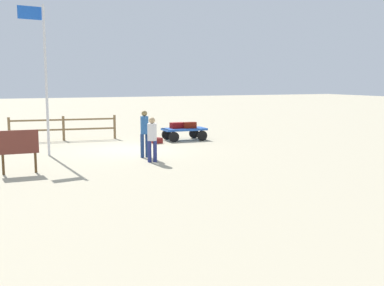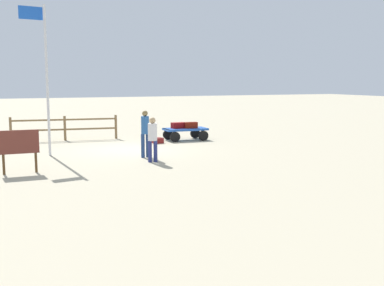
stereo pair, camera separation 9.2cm
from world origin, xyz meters
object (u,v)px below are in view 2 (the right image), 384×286
Objects in this scene: luggage_cart at (185,131)px; worker_trailing at (145,131)px; worker_lead at (153,136)px; signboard at (19,145)px; suitcase_tan at (158,141)px; suitcase_maroon at (178,125)px; suitcase_grey at (191,125)px; flagpole at (44,69)px.

worker_trailing is (3.31, 4.15, 0.57)m from luggage_cart.
worker_lead reaches higher than signboard.
worker_trailing is at bearing -93.21° from worker_lead.
worker_lead reaches higher than suitcase_tan.
worker_lead is (3.04, 5.29, 0.20)m from suitcase_maroon.
worker_trailing is at bearing 48.54° from suitcase_grey.
luggage_cart is 0.41m from suitcase_grey.
signboard is (6.27, 5.03, 0.78)m from suitcase_tan.
suitcase_tan is at bearing -161.47° from flagpole.
luggage_cart is 7.62m from flagpole.
luggage_cart is 0.45m from suitcase_maroon.
signboard is (7.53, 5.64, 0.18)m from suitcase_maroon.
luggage_cart is 1.18× the size of worker_trailing.
signboard reaches higher than suitcase_tan.
luggage_cart is 1.71m from suitcase_tan.
worker_lead is 0.28× the size of flagpole.
worker_lead is (1.78, 4.68, 0.80)m from suitcase_tan.
signboard is at bearing 35.33° from luggage_cart.
suitcase_tan is 8.08m from signboard.
suitcase_maroon is (0.33, -0.07, 0.29)m from luggage_cart.
signboard reaches higher than luggage_cart.
flagpole is at bearing -29.40° from worker_trailing.
worker_trailing reaches higher than suitcase_maroon.
luggage_cart is at bearing -122.82° from worker_lead.
suitcase_maroon is at bearing -143.15° from signboard.
luggage_cart is at bearing -161.41° from flagpole.
flagpole is at bearing 18.53° from suitcase_tan.
signboard is at bearing 17.30° from worker_trailing.
luggage_cart reaches higher than suitcase_tan.
suitcase_grey is 2.00m from suitcase_tan.
suitcase_tan is at bearing 13.10° from suitcase_grey.
signboard is (1.17, 3.32, -2.41)m from flagpole.
worker_trailing is (2.98, 4.22, 0.28)m from suitcase_maroon.
worker_lead is at bearing 57.18° from luggage_cart.
worker_trailing reaches higher than luggage_cart.
flagpole reaches higher than luggage_cart.
suitcase_maroon is at bearing -12.04° from luggage_cart.
luggage_cart is 9.64m from signboard.
suitcase_grey is at bearing 163.20° from suitcase_maroon.
suitcase_grey is 0.37× the size of worker_trailing.
worker_lead is at bearing -175.57° from signboard.
worker_lead is 4.50m from signboard.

